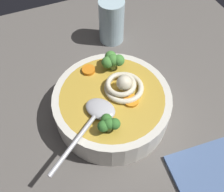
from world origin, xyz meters
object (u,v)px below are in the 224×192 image
soup_bowl (112,105)px  folded_napkin (213,176)px  drinking_glass (112,21)px  soup_spoon (96,114)px  noodle_pile (123,86)px

soup_bowl → folded_napkin: soup_bowl is taller
drinking_glass → soup_bowl: bearing=67.8°
soup_spoon → folded_napkin: 24.63cm
drinking_glass → folded_napkin: 42.98cm
noodle_pile → soup_spoon: size_ratio=0.55×
noodle_pile → soup_spoon: 8.29cm
soup_spoon → folded_napkin: size_ratio=1.08×
noodle_pile → soup_spoon: bearing=29.3°
noodle_pile → drinking_glass: 22.77cm
drinking_glass → folded_napkin: (-2.95, 42.54, -5.37)cm
folded_napkin → drinking_glass: bearing=-86.0°
soup_spoon → soup_bowl: bearing=180.0°
soup_spoon → drinking_glass: bearing=-154.0°
soup_bowl → noodle_pile: size_ratio=2.72×
soup_bowl → soup_spoon: (4.51, 3.29, 3.98)cm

